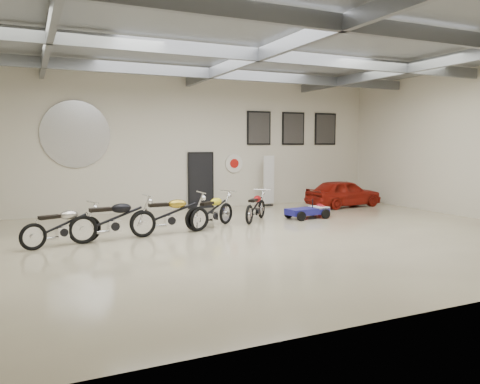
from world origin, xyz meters
name	(u,v)px	position (x,y,z in m)	size (l,w,h in m)	color
floor	(259,237)	(0.00, 0.00, 0.00)	(16.00, 12.00, 0.01)	#C2B794
ceiling	(259,45)	(0.00, 0.00, 5.00)	(16.00, 12.00, 0.01)	gray
back_wall	(187,143)	(0.00, 6.00, 2.50)	(16.00, 0.02, 5.00)	beige
right_wall	(474,143)	(8.00, 0.00, 2.50)	(0.02, 12.00, 5.00)	beige
ceiling_beams	(259,55)	(0.00, 0.00, 4.75)	(15.80, 11.80, 0.32)	slate
door	(201,181)	(0.50, 5.95, 1.05)	(0.92, 0.08, 2.10)	black
logo_plaque	(76,134)	(-4.00, 5.95, 2.80)	(2.30, 0.06, 1.16)	silver
poster_left	(259,128)	(3.00, 5.96, 3.10)	(1.05, 0.08, 1.35)	black
poster_mid	(293,129)	(4.60, 5.96, 3.10)	(1.05, 0.08, 1.35)	black
poster_right	(325,129)	(6.20, 5.96, 3.10)	(1.05, 0.08, 1.35)	black
oil_sign	(234,163)	(1.90, 5.95, 1.70)	(0.72, 0.10, 0.72)	white
banner_stand	(269,181)	(3.23, 5.50, 0.98)	(0.53, 0.21, 1.96)	white
motorcycle_silver	(62,225)	(-4.84, 1.05, 0.52)	(2.00, 0.62, 1.04)	silver
motorcycle_black	(114,218)	(-3.58, 1.16, 0.58)	(2.23, 0.69, 1.16)	silver
motorcycle_gold	(170,213)	(-2.00, 1.44, 0.58)	(2.22, 0.69, 1.15)	silver
motorcycle_yellow	(213,210)	(-0.60, 1.86, 0.53)	(2.03, 0.63, 1.05)	silver
motorcycle_red	(256,206)	(1.09, 2.37, 0.49)	(1.88, 0.58, 0.98)	silver
go_kart	(311,208)	(3.03, 2.14, 0.32)	(1.78, 0.80, 0.65)	navy
vintage_car	(344,193)	(5.76, 4.00, 0.54)	(3.16, 1.27, 1.08)	maroon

